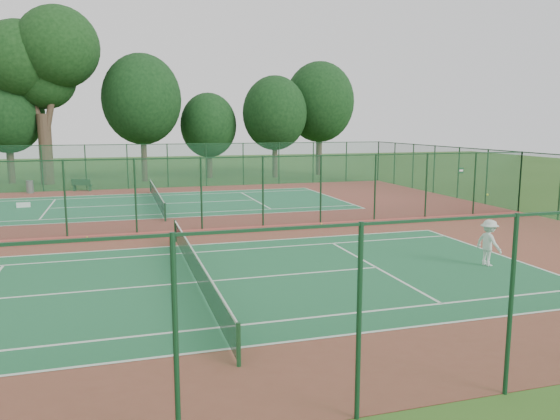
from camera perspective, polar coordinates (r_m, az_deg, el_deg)
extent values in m
plane|color=#2C5219|center=(26.68, -11.41, -2.14)|extent=(120.00, 120.00, 0.00)
cube|color=maroon|center=(26.68, -11.41, -2.13)|extent=(40.00, 36.00, 0.01)
cube|color=#1D5D3A|center=(17.97, -8.72, -7.49)|extent=(23.77, 10.97, 0.01)
cube|color=#216942|center=(35.53, -12.76, 0.62)|extent=(23.77, 10.97, 0.01)
cube|color=#1B5332|center=(44.27, -13.65, 4.48)|extent=(40.00, 0.02, 3.50)
cube|color=#153A1D|center=(44.18, -13.73, 6.69)|extent=(40.00, 0.05, 0.05)
cube|color=#1B512B|center=(9.05, -0.85, -12.71)|extent=(40.00, 0.02, 3.50)
cube|color=#163E25|center=(8.56, -0.88, -2.02)|extent=(40.00, 0.05, 0.05)
cube|color=#1A4F2A|center=(34.47, 23.80, 2.72)|extent=(0.02, 36.00, 3.50)
cube|color=#163D20|center=(34.34, 23.98, 5.55)|extent=(0.05, 36.00, 0.05)
cube|color=#194C2F|center=(26.40, -11.53, 1.59)|extent=(40.00, 0.02, 3.50)
cube|color=#14381E|center=(26.24, -11.64, 5.30)|extent=(40.00, 0.05, 0.05)
cylinder|color=#14391A|center=(11.86, -4.35, -13.87)|extent=(0.10, 0.10, 0.97)
cylinder|color=#14391A|center=(24.05, -10.87, -2.16)|extent=(0.10, 0.10, 0.97)
cube|color=black|center=(17.85, -8.76, -6.04)|extent=(0.02, 12.80, 0.85)
cube|color=silver|center=(17.74, -8.79, -4.68)|extent=(0.04, 12.80, 0.06)
cylinder|color=#13351D|center=(29.15, -11.91, -0.24)|extent=(0.10, 0.10, 0.97)
cylinder|color=#13351D|center=(41.81, -13.39, 2.49)|extent=(0.10, 0.10, 0.97)
cube|color=black|center=(35.46, -12.78, 1.37)|extent=(0.02, 12.80, 0.85)
cube|color=silver|center=(35.41, -12.81, 2.06)|extent=(0.04, 12.80, 0.06)
imported|color=white|center=(21.00, 20.98, -3.20)|extent=(0.80, 1.17, 1.68)
cylinder|color=slate|center=(44.03, -24.67, 2.22)|extent=(0.63, 0.63, 0.93)
cube|color=#13381D|center=(44.18, -20.66, 2.16)|extent=(0.21, 0.40, 0.45)
cube|color=#13381D|center=(43.72, -19.24, 2.17)|extent=(0.21, 0.40, 0.45)
cube|color=#13381D|center=(43.92, -19.97, 2.48)|extent=(1.54, 0.89, 0.05)
cube|color=#13381D|center=(43.71, -20.09, 2.75)|extent=(1.42, 0.55, 0.45)
cube|color=white|center=(36.81, -25.23, 0.48)|extent=(0.81, 0.39, 0.29)
sphere|color=#DAEF37|center=(27.18, 2.98, -1.66)|extent=(0.07, 0.07, 0.07)
sphere|color=yellow|center=(27.83, 4.37, -1.43)|extent=(0.07, 0.07, 0.07)
sphere|color=#A2C12C|center=(25.98, -19.51, -2.68)|extent=(0.07, 0.07, 0.07)
cylinder|color=#3B2D20|center=(49.79, -23.28, 5.84)|extent=(1.07, 1.07, 5.86)
cylinder|color=#3B2D20|center=(50.19, -24.58, 10.81)|extent=(1.99, 0.59, 5.82)
cylinder|color=#3B2D20|center=(49.52, -22.63, 11.30)|extent=(1.85, 0.55, 6.32)
sphere|color=black|center=(50.50, -25.59, 14.06)|extent=(6.25, 6.25, 6.25)
sphere|color=black|center=(49.78, -22.19, 15.49)|extent=(6.64, 6.64, 6.64)
sphere|color=black|center=(50.63, -23.38, 12.52)|extent=(5.08, 5.08, 5.08)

